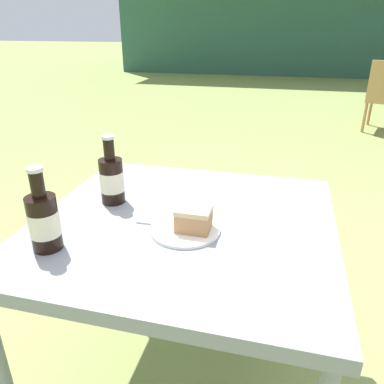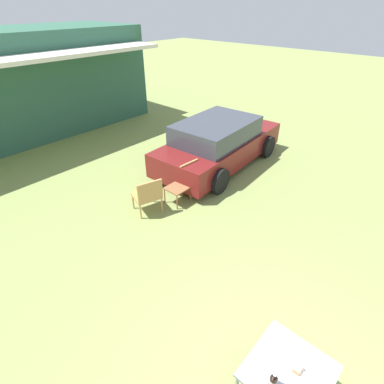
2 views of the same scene
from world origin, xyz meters
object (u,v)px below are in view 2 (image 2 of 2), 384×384
at_px(wicker_chair_cushioned, 148,194).
at_px(patio_table, 288,373).
at_px(cake_on_plate, 297,371).
at_px(cola_bottle_near, 273,381).
at_px(garden_side_table, 178,189).
at_px(parked_car, 219,143).
at_px(wicker_chair_plain, 185,174).

xyz_separation_m(wicker_chair_cushioned, patio_table, (-1.52, -4.17, 0.16)).
xyz_separation_m(cake_on_plate, cola_bottle_near, (-0.30, 0.13, 0.06)).
distance_m(garden_side_table, cola_bottle_near, 4.65).
xyz_separation_m(parked_car, garden_side_table, (-2.23, -0.51, -0.30)).
relative_size(wicker_chair_plain, garden_side_table, 1.67).
bearing_deg(cola_bottle_near, patio_table, -13.98).
height_order(wicker_chair_plain, cola_bottle_near, cola_bottle_near).
relative_size(garden_side_table, cola_bottle_near, 2.27).
height_order(wicker_chair_cushioned, patio_table, wicker_chair_cushioned).
height_order(wicker_chair_cushioned, wicker_chair_plain, same).
bearing_deg(garden_side_table, wicker_chair_plain, 21.44).
distance_m(wicker_chair_plain, cola_bottle_near, 5.07).
relative_size(garden_side_table, patio_table, 0.58).
bearing_deg(cake_on_plate, wicker_chair_cushioned, 70.66).
xyz_separation_m(garden_side_table, cola_bottle_near, (-2.53, -3.88, 0.42)).
bearing_deg(wicker_chair_cushioned, wicker_chair_plain, -163.93).
height_order(garden_side_table, cola_bottle_near, cola_bottle_near).
bearing_deg(cola_bottle_near, garden_side_table, 56.96).
xyz_separation_m(wicker_chair_plain, patio_table, (-2.74, -4.14, 0.15)).
bearing_deg(parked_car, cake_on_plate, -138.24).
bearing_deg(cake_on_plate, cola_bottle_near, 156.22).
distance_m(wicker_chair_cushioned, patio_table, 4.44).
distance_m(cake_on_plate, cola_bottle_near, 0.33).
xyz_separation_m(wicker_chair_cushioned, cola_bottle_near, (-1.79, -4.10, 0.30)).
bearing_deg(cola_bottle_near, cake_on_plate, -23.78).
relative_size(patio_table, cola_bottle_near, 3.93).
bearing_deg(wicker_chair_plain, parked_car, -166.28).
bearing_deg(wicker_chair_plain, patio_table, 59.94).
distance_m(wicker_chair_cushioned, cake_on_plate, 4.49).
bearing_deg(wicker_chair_plain, garden_side_table, 24.89).
height_order(patio_table, cake_on_plate, cake_on_plate).
bearing_deg(patio_table, parked_car, 44.77).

